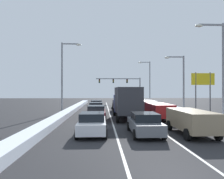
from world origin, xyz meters
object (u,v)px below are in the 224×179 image
(suv_charcoal_right_lane_third, at_px, (147,105))
(sedan_red_left_lane_fourth, at_px, (96,105))
(traffic_light_gantry, at_px, (125,84))
(street_lamp_left_mid, at_px, (64,72))
(street_lamp_right_mid, at_px, (181,79))
(street_lamp_right_far, at_px, (148,79))
(suv_silver_right_lane_fourth, at_px, (137,103))
(box_truck_center_lane_second, at_px, (127,101))
(roadside_sign_right, at_px, (203,83))
(suv_red_right_lane_second, at_px, (159,110))
(sedan_white_left_lane_nearest, at_px, (92,123))
(suv_black_center_lane_third, at_px, (120,104))
(street_lamp_right_near, at_px, (220,65))
(suv_tan_right_lane_nearest, at_px, (191,120))
(sedan_maroon_left_lane_second, at_px, (96,113))
(sedan_green_center_lane_fourth, at_px, (118,103))
(sedan_tan_left_lane_third, at_px, (96,108))
(sedan_gray_center_lane_nearest, at_px, (145,124))

(suv_charcoal_right_lane_third, xyz_separation_m, sedan_red_left_lane_fourth, (-6.96, 4.78, -0.25))
(suv_charcoal_right_lane_third, relative_size, traffic_light_gantry, 0.45)
(sedan_red_left_lane_fourth, relative_size, street_lamp_left_mid, 0.48)
(street_lamp_right_mid, xyz_separation_m, street_lamp_right_far, (-0.35, 17.75, 0.90))
(suv_silver_right_lane_fourth, height_order, street_lamp_left_mid, street_lamp_left_mid)
(box_truck_center_lane_second, height_order, roadside_sign_right, roadside_sign_right)
(suv_red_right_lane_second, bearing_deg, traffic_light_gantry, 90.90)
(suv_charcoal_right_lane_third, xyz_separation_m, street_lamp_right_mid, (4.19, -1.19, 3.56))
(street_lamp_right_mid, bearing_deg, suv_silver_right_lane_fourth, 118.47)
(suv_red_right_lane_second, relative_size, street_lamp_right_mid, 0.65)
(sedan_white_left_lane_nearest, bearing_deg, suv_black_center_lane_third, 78.33)
(street_lamp_right_near, bearing_deg, suv_tan_right_lane_nearest, -137.65)
(suv_red_right_lane_second, height_order, sedan_red_left_lane_fourth, suv_red_right_lane_second)
(sedan_maroon_left_lane_second, height_order, traffic_light_gantry, traffic_light_gantry)
(suv_charcoal_right_lane_third, distance_m, street_lamp_right_near, 11.76)
(suv_red_right_lane_second, height_order, street_lamp_left_mid, street_lamp_left_mid)
(suv_charcoal_right_lane_third, xyz_separation_m, roadside_sign_right, (7.61, -0.24, 3.00))
(suv_charcoal_right_lane_third, distance_m, sedan_maroon_left_lane_second, 9.43)
(suv_tan_right_lane_nearest, bearing_deg, sedan_green_center_lane_fourth, 98.05)
(suv_red_right_lane_second, bearing_deg, roadside_sign_right, 39.25)
(sedan_green_center_lane_fourth, distance_m, sedan_tan_left_lane_third, 10.80)
(sedan_gray_center_lane_nearest, bearing_deg, sedan_red_left_lane_fourth, 101.61)
(suv_charcoal_right_lane_third, height_order, sedan_white_left_lane_nearest, suv_charcoal_right_lane_third)
(suv_charcoal_right_lane_third, relative_size, suv_black_center_lane_third, 1.00)
(street_lamp_left_mid, bearing_deg, suv_tan_right_lane_nearest, -51.71)
(suv_red_right_lane_second, bearing_deg, suv_tan_right_lane_nearest, -88.46)
(sedan_red_left_lane_fourth, height_order, street_lamp_left_mid, street_lamp_left_mid)
(suv_black_center_lane_third, distance_m, street_lamp_left_mid, 9.14)
(traffic_light_gantry, relative_size, street_lamp_right_far, 1.18)
(sedan_white_left_lane_nearest, xyz_separation_m, street_lamp_left_mid, (-4.41, 13.69, 4.80))
(traffic_light_gantry, relative_size, street_lamp_right_near, 1.22)
(box_truck_center_lane_second, height_order, street_lamp_right_near, street_lamp_right_near)
(suv_red_right_lane_second, bearing_deg, suv_black_center_lane_third, 110.64)
(street_lamp_right_mid, bearing_deg, sedan_green_center_lane_fourth, 125.52)
(sedan_gray_center_lane_nearest, xyz_separation_m, suv_black_center_lane_third, (-0.34, 16.11, 0.25))
(sedan_gray_center_lane_nearest, relative_size, sedan_white_left_lane_nearest, 1.00)
(suv_tan_right_lane_nearest, distance_m, street_lamp_right_near, 7.19)
(sedan_maroon_left_lane_second, xyz_separation_m, street_lamp_left_mid, (-4.48, 6.91, 4.80))
(suv_black_center_lane_third, bearing_deg, sedan_green_center_lane_fourth, 87.83)
(suv_charcoal_right_lane_third, distance_m, sedan_red_left_lane_fourth, 8.45)
(suv_silver_right_lane_fourth, distance_m, sedan_red_left_lane_fourth, 7.09)
(suv_black_center_lane_third, bearing_deg, suv_red_right_lane_second, -69.36)
(sedan_red_left_lane_fourth, distance_m, street_lamp_right_near, 19.19)
(sedan_gray_center_lane_nearest, bearing_deg, suv_tan_right_lane_nearest, -2.10)
(roadside_sign_right, bearing_deg, sedan_gray_center_lane_nearest, -128.37)
(box_truck_center_lane_second, height_order, traffic_light_gantry, traffic_light_gantry)
(sedan_tan_left_lane_third, bearing_deg, street_lamp_left_mid, 164.21)
(street_lamp_right_far, height_order, roadside_sign_right, street_lamp_right_far)
(street_lamp_right_far, xyz_separation_m, roadside_sign_right, (3.78, -16.80, -1.45))
(sedan_red_left_lane_fourth, distance_m, street_lamp_right_far, 16.66)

